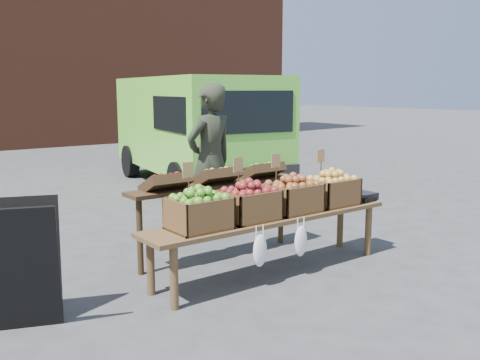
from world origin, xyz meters
TOP-DOWN VIEW (x-y plane):
  - ground at (0.00, 0.00)m, footprint 80.00×80.00m
  - delivery_van at (2.79, 5.01)m, footprint 2.74×4.69m
  - vendor at (0.97, 1.86)m, footprint 0.73×0.53m
  - chalkboard_sign at (-1.62, 0.61)m, footprint 0.73×0.57m
  - back_table at (0.55, 1.11)m, footprint 2.10×0.44m
  - display_bench at (0.69, 0.39)m, footprint 2.70×0.56m
  - crate_golden_apples at (-0.14, 0.39)m, footprint 0.50×0.40m
  - crate_russet_pears at (0.41, 0.39)m, footprint 0.50×0.40m
  - crate_red_apples at (0.96, 0.39)m, footprint 0.50×0.40m
  - crate_green_apples at (1.51, 0.39)m, footprint 0.50×0.40m
  - weighing_scale at (1.94, 0.39)m, footprint 0.34×0.30m

SIDE VIEW (x-z plane):
  - ground at x=0.00m, z-range 0.00..0.00m
  - display_bench at x=0.69m, z-range 0.00..0.57m
  - chalkboard_sign at x=-1.62m, z-range 0.00..0.98m
  - back_table at x=0.55m, z-range 0.00..1.04m
  - weighing_scale at x=1.94m, z-range 0.57..0.65m
  - crate_golden_apples at x=-0.14m, z-range 0.57..0.85m
  - crate_russet_pears at x=0.41m, z-range 0.57..0.85m
  - crate_red_apples at x=0.96m, z-range 0.57..0.85m
  - crate_green_apples at x=1.51m, z-range 0.57..0.85m
  - vendor at x=0.97m, z-range 0.00..1.84m
  - delivery_van at x=2.79m, z-range 0.00..1.98m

